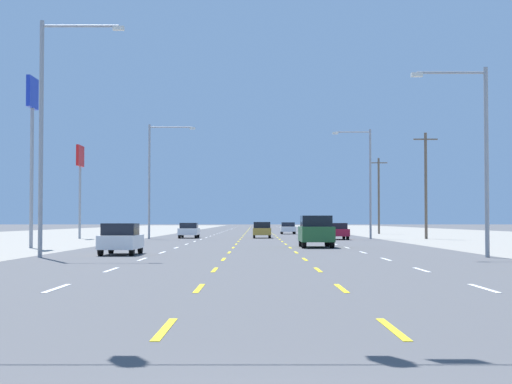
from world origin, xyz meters
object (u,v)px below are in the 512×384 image
object	(u,v)px
hatchback_far_left_nearest	(121,239)
streetlight_left_row_0	(49,122)
hatchback_center_turn_far	(262,230)
streetlight_right_row_0	(479,147)
sedan_inner_right_farther	(288,228)
pole_sign_left_row_2	(81,166)
streetlight_left_row_1	(154,173)
sedan_far_right_mid	(337,231)
streetlight_right_row_1	(367,176)
sedan_far_left_midfar	(189,230)
suv_inner_right_near	(316,231)
pole_sign_left_row_1	(33,120)

from	to	relation	value
hatchback_far_left_nearest	streetlight_left_row_0	bearing A→B (deg)	-134.93
hatchback_center_turn_far	streetlight_right_row_0	world-z (taller)	streetlight_right_row_0
sedan_inner_right_farther	pole_sign_left_row_2	bearing A→B (deg)	-128.11
sedan_inner_right_farther	streetlight_left_row_1	size ratio (longest dim) A/B	0.43
sedan_far_right_mid	streetlight_right_row_1	xyz separation A→B (m)	(3.03, 2.68, 4.99)
hatchback_far_left_nearest	sedan_far_right_mid	distance (m)	34.85
sedan_far_left_midfar	hatchback_center_turn_far	bearing A→B (deg)	1.11
suv_inner_right_near	streetlight_right_row_0	world-z (taller)	streetlight_right_row_0
pole_sign_left_row_2	streetlight_left_row_0	size ratio (longest dim) A/B	0.80
hatchback_far_left_nearest	hatchback_center_turn_far	world-z (taller)	same
hatchback_center_turn_far	streetlight_right_row_1	size ratio (longest dim) A/B	0.39
hatchback_center_turn_far	sedan_inner_right_farther	bearing A→B (deg)	81.64
streetlight_left_row_0	streetlight_right_row_0	xyz separation A→B (m)	(19.60, 0.00, -1.15)
hatchback_far_left_nearest	sedan_far_left_midfar	bearing A→B (deg)	89.71
sedan_inner_right_farther	streetlight_left_row_0	size ratio (longest dim) A/B	0.42
streetlight_left_row_0	streetlight_left_row_1	world-z (taller)	streetlight_left_row_0
streetlight_left_row_1	streetlight_right_row_1	world-z (taller)	streetlight_left_row_1
streetlight_left_row_1	hatchback_far_left_nearest	bearing A→B (deg)	-85.42
pole_sign_left_row_1	streetlight_left_row_1	distance (m)	25.45
suv_inner_right_near	pole_sign_left_row_1	xyz separation A→B (m)	(-17.42, -1.27, 6.80)
streetlight_left_row_0	streetlight_right_row_0	world-z (taller)	streetlight_left_row_0
pole_sign_left_row_2	sedan_far_left_midfar	bearing A→B (deg)	14.68
hatchback_center_turn_far	streetlight_right_row_0	size ratio (longest dim) A/B	0.45
pole_sign_left_row_1	pole_sign_left_row_2	world-z (taller)	pole_sign_left_row_1
streetlight_right_row_0	sedan_far_right_mid	bearing A→B (deg)	94.90
sedan_far_left_midfar	pole_sign_left_row_2	distance (m)	11.86
pole_sign_left_row_2	pole_sign_left_row_1	bearing A→B (deg)	-84.14
suv_inner_right_near	pole_sign_left_row_2	bearing A→B (deg)	129.25
sedan_far_left_midfar	streetlight_left_row_1	bearing A→B (deg)	-131.08
sedan_inner_right_farther	streetlight_right_row_1	xyz separation A→B (m)	(6.21, -26.69, 4.99)
streetlight_right_row_1	sedan_far_left_midfar	bearing A→B (deg)	168.40
sedan_far_left_midfar	pole_sign_left_row_1	xyz separation A→B (m)	(-7.26, -28.43, 7.08)
hatchback_center_turn_far	sedan_inner_right_farther	xyz separation A→B (m)	(3.40, 23.15, -0.03)
sedan_far_left_midfar	streetlight_right_row_0	distance (m)	44.39
hatchback_center_turn_far	streetlight_left_row_0	xyz separation A→B (m)	(-10.02, -41.10, 5.39)
suv_inner_right_near	sedan_inner_right_farther	xyz separation A→B (m)	(0.23, 50.44, -0.27)
hatchback_far_left_nearest	hatchback_center_turn_far	bearing A→B (deg)	79.38
suv_inner_right_near	streetlight_left_row_1	xyz separation A→B (m)	(-13.12, 23.75, 5.04)
hatchback_center_turn_far	suv_inner_right_near	bearing A→B (deg)	-83.37
sedan_inner_right_farther	pole_sign_left_row_1	world-z (taller)	pole_sign_left_row_1
streetlight_right_row_0	suv_inner_right_near	bearing A→B (deg)	114.91
sedan_inner_right_farther	streetlight_right_row_0	distance (m)	64.68
pole_sign_left_row_1	streetlight_left_row_0	distance (m)	13.33
sedan_far_left_midfar	pole_sign_left_row_2	bearing A→B (deg)	-165.32
suv_inner_right_near	pole_sign_left_row_2	size ratio (longest dim) A/B	0.57
sedan_far_right_mid	sedan_inner_right_farther	bearing A→B (deg)	96.19
sedan_inner_right_farther	pole_sign_left_row_1	xyz separation A→B (m)	(-17.65, -51.71, 7.08)
streetlight_left_row_0	streetlight_right_row_1	size ratio (longest dim) A/B	1.08
sedan_inner_right_farther	streetlight_left_row_0	xyz separation A→B (m)	(-13.42, -64.24, 5.41)
sedan_far_right_mid	streetlight_left_row_1	xyz separation A→B (m)	(-16.54, 2.68, 5.31)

